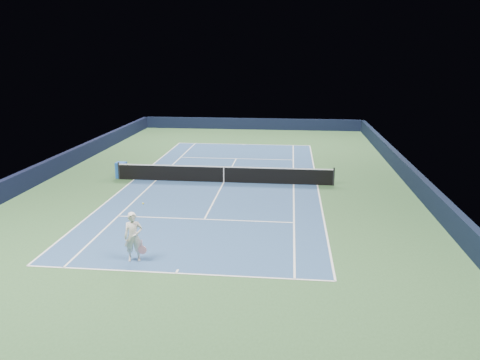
# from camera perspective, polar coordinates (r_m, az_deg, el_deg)

# --- Properties ---
(ground) EXTENTS (40.00, 40.00, 0.00)m
(ground) POSITION_cam_1_polar(r_m,az_deg,el_deg) (27.71, -1.99, -0.29)
(ground) COLOR #2E522D
(ground) RESTS_ON ground
(wall_far) EXTENTS (22.00, 0.35, 1.10)m
(wall_far) POSITION_cam_1_polar(r_m,az_deg,el_deg) (46.91, 1.43, 6.86)
(wall_far) COLOR black
(wall_far) RESTS_ON ground
(wall_right) EXTENTS (0.35, 40.00, 1.10)m
(wall_right) POSITION_cam_1_polar(r_m,az_deg,el_deg) (28.19, 20.35, 0.17)
(wall_right) COLOR black
(wall_right) RESTS_ON ground
(wall_left) EXTENTS (0.35, 40.00, 1.10)m
(wall_left) POSITION_cam_1_polar(r_m,az_deg,el_deg) (30.98, -22.25, 1.29)
(wall_left) COLOR black
(wall_left) RESTS_ON ground
(court_surface) EXTENTS (10.97, 23.77, 0.01)m
(court_surface) POSITION_cam_1_polar(r_m,az_deg,el_deg) (27.71, -1.99, -0.28)
(court_surface) COLOR navy
(court_surface) RESTS_ON ground
(baseline_far) EXTENTS (10.97, 0.08, 0.00)m
(baseline_far) POSITION_cam_1_polar(r_m,az_deg,el_deg) (39.20, 0.46, 4.38)
(baseline_far) COLOR white
(baseline_far) RESTS_ON ground
(baseline_near) EXTENTS (10.97, 0.08, 0.00)m
(baseline_near) POSITION_cam_1_polar(r_m,az_deg,el_deg) (16.76, -7.81, -11.19)
(baseline_near) COLOR white
(baseline_near) RESTS_ON ground
(sideline_doubles_right) EXTENTS (0.08, 23.77, 0.00)m
(sideline_doubles_right) POSITION_cam_1_polar(r_m,az_deg,el_deg) (27.49, 9.40, -0.60)
(sideline_doubles_right) COLOR white
(sideline_doubles_right) RESTS_ON ground
(sideline_doubles_left) EXTENTS (0.08, 23.77, 0.00)m
(sideline_doubles_left) POSITION_cam_1_polar(r_m,az_deg,el_deg) (28.98, -12.79, 0.05)
(sideline_doubles_left) COLOR white
(sideline_doubles_left) RESTS_ON ground
(sideline_singles_right) EXTENTS (0.08, 23.77, 0.00)m
(sideline_singles_right) POSITION_cam_1_polar(r_m,az_deg,el_deg) (27.44, 6.55, -0.52)
(sideline_singles_right) COLOR white
(sideline_singles_right) RESTS_ON ground
(sideline_singles_left) EXTENTS (0.08, 23.77, 0.00)m
(sideline_singles_left) POSITION_cam_1_polar(r_m,az_deg,el_deg) (28.56, -10.19, -0.03)
(sideline_singles_left) COLOR white
(sideline_singles_left) RESTS_ON ground
(service_line_far) EXTENTS (8.23, 0.08, 0.00)m
(service_line_far) POSITION_cam_1_polar(r_m,az_deg,el_deg) (33.86, -0.47, 2.63)
(service_line_far) COLOR white
(service_line_far) RESTS_ON ground
(service_line_near) EXTENTS (8.23, 0.08, 0.00)m
(service_line_near) POSITION_cam_1_polar(r_m,az_deg,el_deg) (21.69, -4.37, -4.79)
(service_line_near) COLOR white
(service_line_near) RESTS_ON ground
(center_service_line) EXTENTS (0.08, 12.80, 0.00)m
(center_service_line) POSITION_cam_1_polar(r_m,az_deg,el_deg) (27.71, -1.99, -0.27)
(center_service_line) COLOR white
(center_service_line) RESTS_ON ground
(center_mark_far) EXTENTS (0.08, 0.30, 0.00)m
(center_mark_far) POSITION_cam_1_polar(r_m,az_deg,el_deg) (39.05, 0.44, 4.34)
(center_mark_far) COLOR white
(center_mark_far) RESTS_ON ground
(center_mark_near) EXTENTS (0.08, 0.30, 0.00)m
(center_mark_near) POSITION_cam_1_polar(r_m,az_deg,el_deg) (16.89, -7.69, -10.97)
(center_mark_near) COLOR white
(center_mark_near) RESTS_ON ground
(tennis_net) EXTENTS (12.90, 0.10, 1.07)m
(tennis_net) POSITION_cam_1_polar(r_m,az_deg,el_deg) (27.58, -2.00, 0.72)
(tennis_net) COLOR black
(tennis_net) RESTS_ON ground
(sponsor_cube) EXTENTS (0.63, 0.57, 0.96)m
(sponsor_cube) POSITION_cam_1_polar(r_m,az_deg,el_deg) (29.54, -14.26, 1.19)
(sponsor_cube) COLOR blue
(sponsor_cube) RESTS_ON ground
(tennis_player) EXTENTS (0.87, 1.33, 1.92)m
(tennis_player) POSITION_cam_1_polar(r_m,az_deg,el_deg) (17.63, -12.85, -6.78)
(tennis_player) COLOR silver
(tennis_player) RESTS_ON ground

